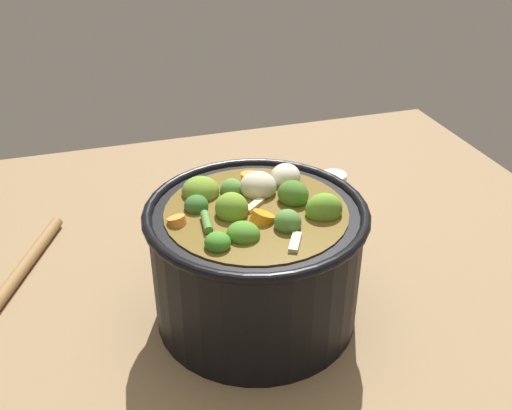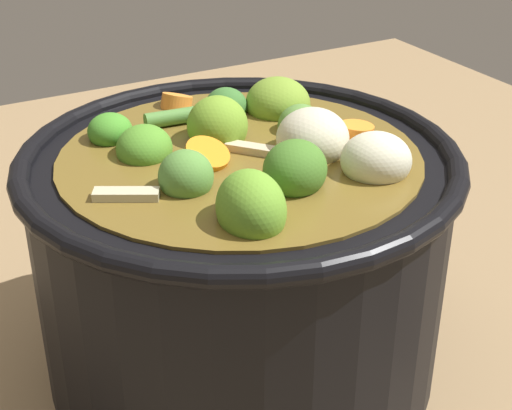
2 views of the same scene
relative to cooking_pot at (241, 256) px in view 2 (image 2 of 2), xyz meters
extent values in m
plane|color=#8C704C|center=(0.00, 0.00, -0.08)|extent=(1.10, 1.10, 0.00)
cylinder|color=black|center=(0.00, 0.00, -0.01)|extent=(0.24, 0.24, 0.15)
torus|color=black|center=(0.00, 0.00, 0.07)|extent=(0.26, 0.26, 0.01)
cylinder|color=brown|center=(0.00, 0.00, 0.00)|extent=(0.21, 0.21, 0.14)
ellipsoid|color=#558A3A|center=(0.04, 0.02, 0.07)|extent=(0.04, 0.04, 0.03)
ellipsoid|color=#659C2D|center=(0.03, 0.07, 0.07)|extent=(0.04, 0.05, 0.04)
ellipsoid|color=#438C29|center=(0.06, -0.06, 0.07)|extent=(0.04, 0.04, 0.02)
ellipsoid|color=#4F8E2A|center=(0.05, -0.03, 0.07)|extent=(0.05, 0.05, 0.03)
ellipsoid|color=#5A8A3C|center=(-0.05, -0.02, 0.07)|extent=(0.03, 0.03, 0.03)
ellipsoid|color=#396E2F|center=(-0.02, -0.06, 0.07)|extent=(0.03, 0.03, 0.02)
ellipsoid|color=#437627|center=(-0.01, 0.05, 0.08)|extent=(0.05, 0.05, 0.03)
ellipsoid|color=olive|center=(0.00, -0.03, 0.08)|extent=(0.05, 0.05, 0.04)
ellipsoid|color=olive|center=(-0.05, -0.05, 0.07)|extent=(0.05, 0.05, 0.03)
cylinder|color=orange|center=(0.02, 0.00, 0.07)|extent=(0.03, 0.04, 0.02)
cylinder|color=orange|center=(-0.07, 0.01, 0.07)|extent=(0.02, 0.02, 0.02)
cylinder|color=orange|center=(0.00, -0.09, 0.07)|extent=(0.03, 0.03, 0.02)
ellipsoid|color=beige|center=(-0.04, 0.01, 0.08)|extent=(0.06, 0.06, 0.03)
ellipsoid|color=beige|center=(-0.05, 0.05, 0.07)|extent=(0.05, 0.05, 0.03)
cylinder|color=#51853A|center=(0.02, -0.06, 0.07)|extent=(0.04, 0.01, 0.01)
cube|color=beige|center=(-0.01, 0.00, 0.07)|extent=(0.03, 0.03, 0.01)
cube|color=beige|center=(0.08, 0.02, 0.07)|extent=(0.03, 0.02, 0.01)
ellipsoid|color=olive|center=(-0.23, -0.39, -0.07)|extent=(0.09, 0.07, 0.02)
cylinder|color=olive|center=(-0.18, -0.27, -0.07)|extent=(0.20, 0.10, 0.02)
camera|label=1|loc=(0.54, -0.16, 0.41)|focal=41.10mm
camera|label=2|loc=(0.19, 0.36, 0.25)|focal=54.68mm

